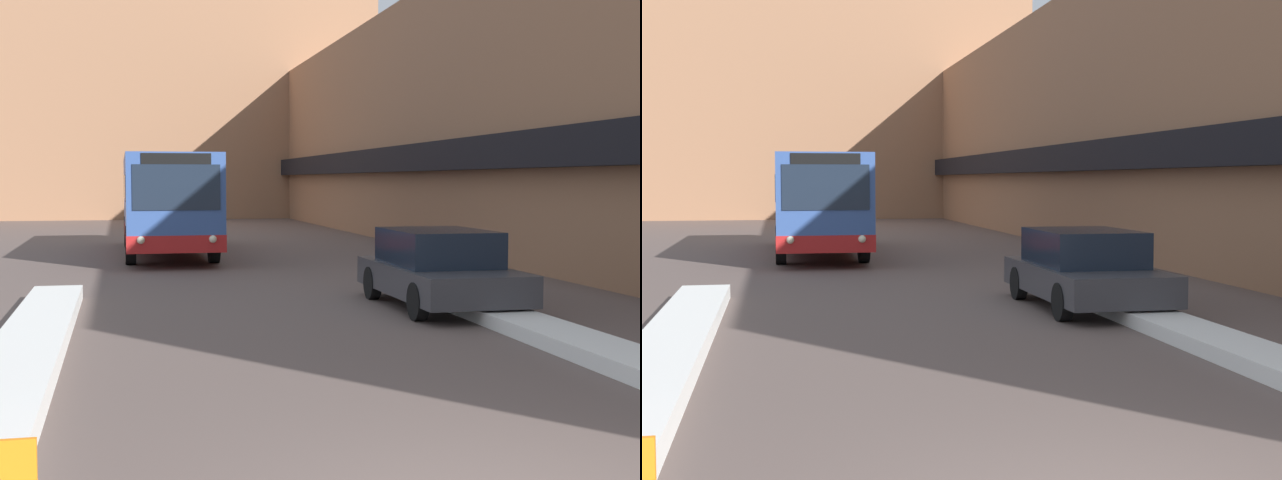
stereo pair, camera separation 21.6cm
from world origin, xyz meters
TOP-DOWN VIEW (x-y plane):
  - building_row_right at (9.97, 24.00)m, footprint 5.50×60.00m
  - building_backdrop_far at (0.00, 51.22)m, footprint 26.00×8.00m
  - snow_bank_left at (-3.60, 3.83)m, footprint 0.90×17.47m
  - snow_bank_right at (3.60, 4.39)m, footprint 0.90×11.77m
  - city_bus at (-1.02, 22.72)m, footprint 2.55×10.70m
  - parked_car_front at (3.20, 9.89)m, footprint 1.93×4.36m

SIDE VIEW (x-z plane):
  - snow_bank_right at x=3.60m, z-range 0.00..0.22m
  - snow_bank_left at x=-3.60m, z-range 0.00..0.26m
  - parked_car_front at x=3.20m, z-range 0.01..1.41m
  - city_bus at x=-1.02m, z-range 0.14..3.17m
  - building_row_right at x=9.97m, z-range -0.01..8.74m
  - building_backdrop_far at x=0.00m, z-range 0.00..15.02m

